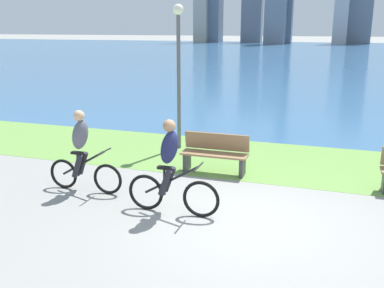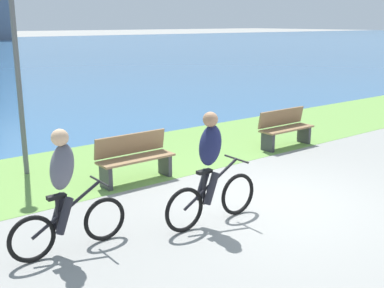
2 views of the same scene
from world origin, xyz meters
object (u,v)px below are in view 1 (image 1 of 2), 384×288
Objects in this scene: lamppost_tall at (179,56)px; bench_far_along_path at (215,154)px; cyclist_lead at (171,168)px; cyclist_trailing at (82,151)px.

bench_far_along_path is at bearing -48.97° from lamppost_tall.
cyclist_lead is at bearing -71.86° from lamppost_tall.
cyclist_lead is at bearing -93.38° from bench_far_along_path.
cyclist_trailing is 0.44× the size of lamppost_tall.
cyclist_trailing is at bearing -101.09° from lamppost_tall.
cyclist_lead is 2.44m from bench_far_along_path.
cyclist_lead is 1.14× the size of bench_far_along_path.
cyclist_trailing is (-2.06, 0.46, -0.01)m from cyclist_lead.
lamppost_tall reaches higher than bench_far_along_path.
lamppost_tall is at bearing 131.03° from bench_far_along_path.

